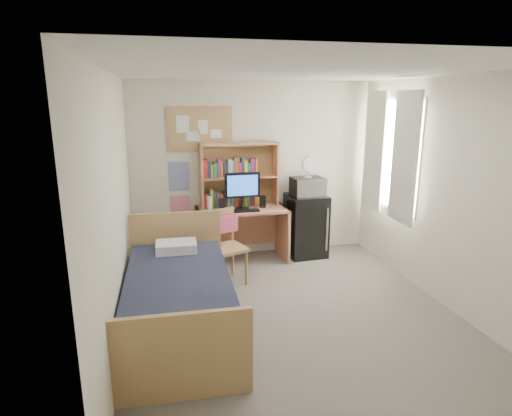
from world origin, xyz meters
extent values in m
cube|color=gray|center=(0.00, 0.00, -0.01)|extent=(3.60, 4.20, 0.02)
cube|color=white|center=(0.00, 0.00, 2.60)|extent=(3.60, 4.20, 0.02)
cube|color=white|center=(0.00, 2.10, 1.30)|extent=(3.60, 0.04, 2.60)
cube|color=white|center=(0.00, -2.10, 1.30)|extent=(3.60, 0.04, 2.60)
cube|color=white|center=(-1.80, 0.00, 1.30)|extent=(0.04, 4.20, 2.60)
cube|color=white|center=(1.80, 0.00, 1.30)|extent=(0.04, 4.20, 2.60)
cube|color=white|center=(1.75, 1.20, 1.60)|extent=(0.10, 1.40, 1.70)
cube|color=silver|center=(1.72, 0.80, 1.60)|extent=(0.04, 0.55, 1.70)
cube|color=silver|center=(1.72, 1.60, 1.60)|extent=(0.04, 0.55, 1.70)
cube|color=tan|center=(-0.78, 2.08, 1.92)|extent=(0.94, 0.03, 0.64)
cube|color=#263899|center=(-1.10, 2.09, 1.25)|extent=(0.30, 0.01, 0.42)
cube|color=#D32543|center=(-1.10, 2.09, 0.78)|extent=(0.28, 0.01, 0.36)
cube|color=tan|center=(-0.24, 1.76, 0.40)|extent=(1.31, 0.69, 0.81)
cube|color=tan|center=(-0.57, 1.02, 0.48)|extent=(0.62, 0.62, 0.97)
cube|color=black|center=(0.76, 1.80, 0.47)|extent=(0.58, 0.58, 0.94)
cube|color=#1B1F31|center=(-1.24, -0.03, 0.30)|extent=(1.14, 2.19, 0.60)
cube|color=tan|center=(-0.24, 1.91, 1.27)|extent=(1.14, 0.32, 0.93)
cube|color=black|center=(-0.24, 1.70, 1.08)|extent=(0.50, 0.05, 0.54)
cube|color=black|center=(-0.23, 1.56, 0.82)|extent=(0.42, 0.14, 0.02)
cube|color=black|center=(-0.54, 1.69, 0.90)|extent=(0.08, 0.08, 0.18)
cube|color=black|center=(0.06, 1.71, 0.90)|extent=(0.08, 0.08, 0.18)
cylinder|color=white|center=(-0.72, 1.64, 0.92)|extent=(0.07, 0.07, 0.22)
cube|color=#D04F6C|center=(-0.64, 1.21, 0.75)|extent=(0.50, 0.30, 0.23)
cube|color=#BCBCC1|center=(0.76, 1.78, 1.08)|extent=(0.48, 0.37, 0.27)
cylinder|color=white|center=(0.76, 1.78, 1.36)|extent=(0.24, 0.24, 0.29)
cube|color=white|center=(-1.22, 0.72, 0.65)|extent=(0.48, 0.34, 0.11)
camera|label=1|loc=(-1.34, -4.13, 2.33)|focal=30.00mm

